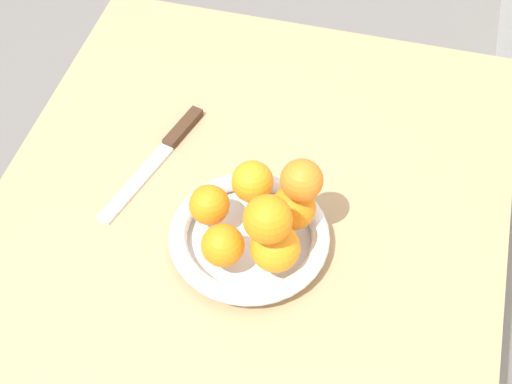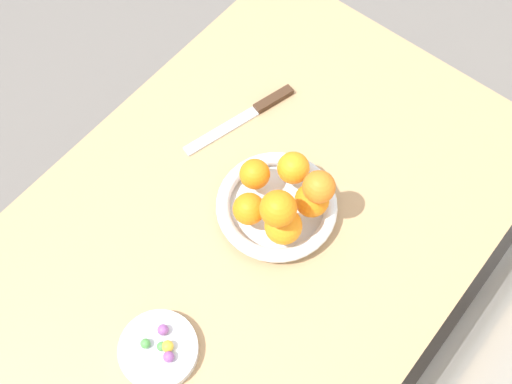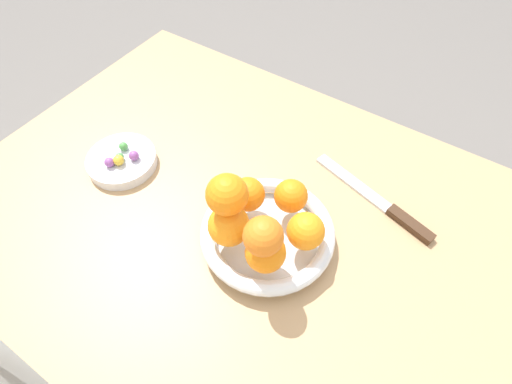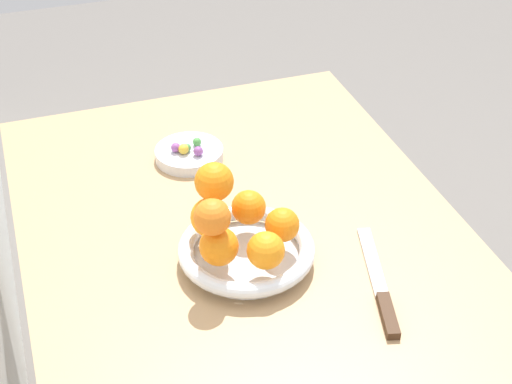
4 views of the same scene
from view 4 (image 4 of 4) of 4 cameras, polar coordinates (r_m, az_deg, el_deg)
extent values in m
cube|color=tan|center=(1.35, -0.37, -4.34)|extent=(1.10, 0.76, 0.04)
cylinder|color=tan|center=(2.03, 3.86, -2.01)|extent=(0.05, 0.05, 0.70)
cylinder|color=tan|center=(1.93, -14.16, -5.70)|extent=(0.05, 0.05, 0.70)
cylinder|color=silver|center=(1.30, -0.69, -4.85)|extent=(0.18, 0.18, 0.01)
torus|color=silver|center=(1.29, -0.69, -4.17)|extent=(0.23, 0.23, 0.03)
cylinder|color=silver|center=(1.56, -4.88, 2.78)|extent=(0.13, 0.13, 0.02)
sphere|color=orange|center=(1.27, 1.92, -2.40)|extent=(0.06, 0.06, 0.06)
sphere|color=orange|center=(1.31, -0.38, -1.09)|extent=(0.06, 0.06, 0.06)
sphere|color=orange|center=(1.28, -3.33, -1.80)|extent=(0.07, 0.07, 0.07)
sphere|color=orange|center=(1.23, -2.71, -3.96)|extent=(0.06, 0.06, 0.06)
sphere|color=orange|center=(1.22, 0.72, -4.27)|extent=(0.06, 0.06, 0.06)
sphere|color=orange|center=(1.19, -3.19, -1.83)|extent=(0.06, 0.06, 0.06)
sphere|color=orange|center=(1.25, -3.06, 0.76)|extent=(0.06, 0.06, 0.06)
sphere|color=#4C9947|center=(1.55, -4.31, 3.66)|extent=(0.02, 0.02, 0.02)
sphere|color=#8C4C99|center=(1.54, -5.86, 3.24)|extent=(0.02, 0.02, 0.02)
sphere|color=#8C4C99|center=(1.52, -4.22, 2.98)|extent=(0.02, 0.02, 0.02)
sphere|color=gold|center=(1.53, -5.29, 3.13)|extent=(0.02, 0.02, 0.02)
sphere|color=#4C9947|center=(1.54, -5.05, 3.23)|extent=(0.02, 0.02, 0.02)
cube|color=#3F2819|center=(1.22, 9.59, -8.83)|extent=(0.09, 0.04, 0.01)
cube|color=silver|center=(1.32, 8.46, -5.01)|extent=(0.17, 0.07, 0.01)
camera|label=1|loc=(1.57, -17.56, 36.68)|focal=55.00mm
camera|label=2|loc=(1.39, -25.70, 43.12)|focal=45.00mm
camera|label=3|loc=(0.81, -18.44, 15.61)|focal=28.00mm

